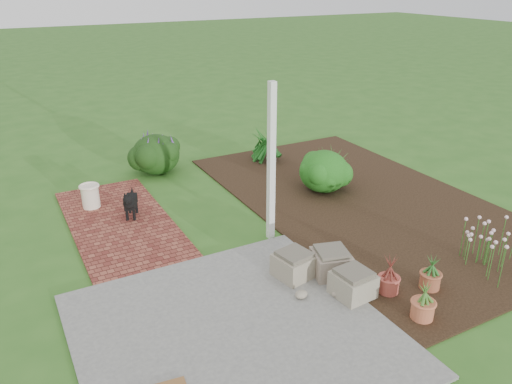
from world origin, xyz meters
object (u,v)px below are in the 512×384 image
black_dog (130,202)px  stone_trough_near (353,285)px  cream_ceramic_urn (90,196)px  evergreen_shrub (324,170)px

black_dog → stone_trough_near: bearing=-38.1°
cream_ceramic_urn → black_dog: bearing=-56.3°
black_dog → cream_ceramic_urn: (-0.52, 0.77, -0.09)m
stone_trough_near → black_dog: (-1.91, 3.60, 0.14)m
black_dog → cream_ceramic_urn: size_ratio=1.34×
stone_trough_near → cream_ceramic_urn: 5.00m
black_dog → cream_ceramic_urn: black_dog is taller
black_dog → evergreen_shrub: (3.62, -0.53, 0.09)m
stone_trough_near → evergreen_shrub: 3.52m
stone_trough_near → cream_ceramic_urn: (-2.43, 4.37, 0.05)m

